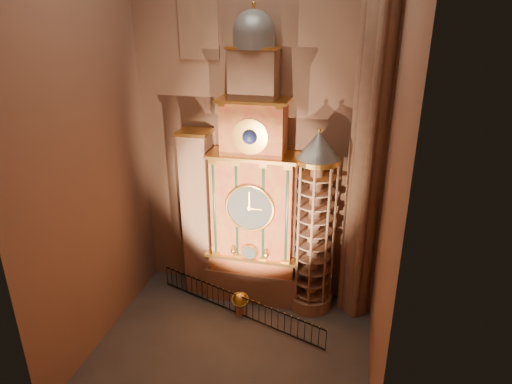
% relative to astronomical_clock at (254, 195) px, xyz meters
% --- Properties ---
extents(floor, '(14.00, 14.00, 0.00)m').
position_rel_astronomical_clock_xyz_m(floor, '(0.00, -4.96, -6.68)').
color(floor, '#383330').
rests_on(floor, ground).
extents(wall_back, '(22.00, 0.00, 22.00)m').
position_rel_astronomical_clock_xyz_m(wall_back, '(0.00, 1.04, 4.32)').
color(wall_back, '#8C604B').
rests_on(wall_back, floor).
extents(wall_left, '(0.00, 22.00, 22.00)m').
position_rel_astronomical_clock_xyz_m(wall_left, '(-7.00, -4.96, 4.32)').
color(wall_left, '#8C604B').
rests_on(wall_left, floor).
extents(wall_right, '(0.00, 22.00, 22.00)m').
position_rel_astronomical_clock_xyz_m(wall_right, '(7.00, -4.96, 4.32)').
color(wall_right, '#8C604B').
rests_on(wall_right, floor).
extents(astronomical_clock, '(5.60, 2.41, 16.70)m').
position_rel_astronomical_clock_xyz_m(astronomical_clock, '(0.00, 0.00, 0.00)').
color(astronomical_clock, '#8C634C').
rests_on(astronomical_clock, floor).
extents(portrait_tower, '(1.80, 1.60, 10.20)m').
position_rel_astronomical_clock_xyz_m(portrait_tower, '(-3.40, 0.02, -1.53)').
color(portrait_tower, '#8C634C').
rests_on(portrait_tower, floor).
extents(stair_turret, '(2.50, 2.50, 10.80)m').
position_rel_astronomical_clock_xyz_m(stair_turret, '(3.50, -0.26, -1.41)').
color(stair_turret, '#8C634C').
rests_on(stair_turret, floor).
extents(gothic_pier, '(2.04, 2.04, 22.00)m').
position_rel_astronomical_clock_xyz_m(gothic_pier, '(6.10, 0.04, 4.32)').
color(gothic_pier, '#8C634C').
rests_on(gothic_pier, floor).
extents(stained_glass_window, '(2.20, 0.14, 5.20)m').
position_rel_astronomical_clock_xyz_m(stained_glass_window, '(-3.20, 0.95, 9.82)').
color(stained_glass_window, navy).
rests_on(stained_glass_window, wall_back).
extents(celestial_globe, '(1.14, 1.09, 1.43)m').
position_rel_astronomical_clock_xyz_m(celestial_globe, '(-0.32, -2.09, -5.82)').
color(celestial_globe, '#8C634C').
rests_on(celestial_globe, floor).
extents(iron_railing, '(10.39, 3.81, 1.28)m').
position_rel_astronomical_clock_xyz_m(iron_railing, '(-0.43, -2.18, -5.98)').
color(iron_railing, black).
rests_on(iron_railing, floor).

